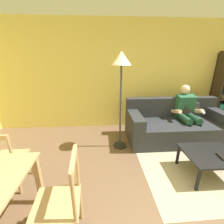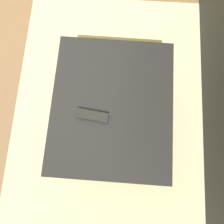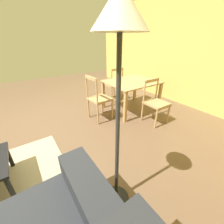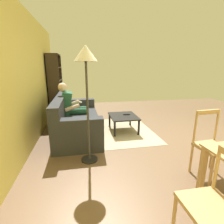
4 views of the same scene
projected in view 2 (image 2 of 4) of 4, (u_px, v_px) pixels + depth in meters
coffee_table at (112, 108)px, 1.25m from camera, size 0.79×0.66×0.39m
tv_remote at (92, 116)px, 1.17m from camera, size 0.07×0.17×0.02m
area_rug at (112, 120)px, 1.57m from camera, size 2.02×1.42×0.01m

